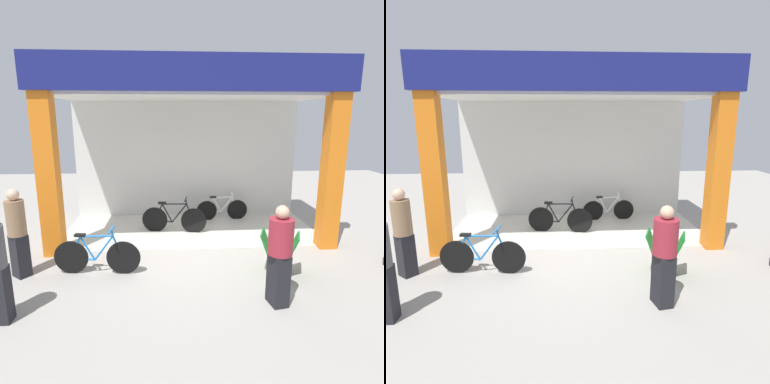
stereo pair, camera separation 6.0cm
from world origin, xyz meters
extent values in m
plane|color=#9E9991|center=(0.00, 0.00, 0.00)|extent=(20.62, 20.62, 0.00)
cube|color=beige|center=(0.00, 1.38, 0.01)|extent=(6.31, 2.76, 0.02)
cube|color=silver|center=(0.00, 2.76, 1.67)|extent=(6.31, 0.12, 3.34)
cube|color=orange|center=(-2.96, 0.00, 1.67)|extent=(0.39, 0.36, 3.34)
cube|color=orange|center=(2.96, 0.00, 1.67)|extent=(0.39, 0.36, 3.34)
cube|color=navy|center=(0.00, -0.15, 3.69)|extent=(6.51, 0.20, 0.69)
cube|color=silver|center=(0.00, 1.38, 3.31)|extent=(6.31, 2.76, 0.06)
cylinder|color=black|center=(-0.90, 1.24, 0.32)|extent=(0.64, 0.15, 0.64)
cylinder|color=black|center=(0.07, 1.08, 0.32)|extent=(0.64, 0.15, 0.64)
cylinder|color=black|center=(-0.67, 1.21, 0.29)|extent=(0.43, 0.10, 0.08)
cylinder|color=black|center=(-0.59, 1.19, 0.50)|extent=(0.28, 0.08, 0.48)
cylinder|color=black|center=(-0.29, 1.14, 0.51)|extent=(0.39, 0.10, 0.50)
cylinder|color=black|center=(-0.41, 1.16, 0.74)|extent=(0.61, 0.13, 0.05)
cylinder|color=black|center=(-0.80, 1.23, 0.53)|extent=(0.21, 0.07, 0.43)
cylinder|color=black|center=(-0.03, 1.10, 0.53)|extent=(0.19, 0.07, 0.44)
cylinder|color=black|center=(-0.12, 1.11, 0.81)|extent=(0.06, 0.04, 0.13)
cylinder|color=black|center=(-0.13, 1.12, 0.88)|extent=(0.10, 0.44, 0.03)
cube|color=black|center=(-0.71, 1.21, 0.76)|extent=(0.21, 0.13, 0.05)
cylinder|color=black|center=(0.51, 2.07, 0.28)|extent=(0.57, 0.07, 0.57)
cylinder|color=black|center=(1.38, 2.12, 0.28)|extent=(0.57, 0.07, 0.57)
cylinder|color=white|center=(0.71, 2.08, 0.26)|extent=(0.38, 0.05, 0.07)
cylinder|color=white|center=(0.79, 2.09, 0.45)|extent=(0.25, 0.04, 0.42)
cylinder|color=white|center=(1.06, 2.10, 0.45)|extent=(0.35, 0.05, 0.44)
cylinder|color=white|center=(0.95, 2.10, 0.66)|extent=(0.54, 0.06, 0.05)
cylinder|color=white|center=(0.61, 2.08, 0.47)|extent=(0.19, 0.04, 0.38)
cylinder|color=white|center=(1.30, 2.11, 0.47)|extent=(0.17, 0.04, 0.39)
cylinder|color=white|center=(1.22, 2.11, 0.72)|extent=(0.05, 0.03, 0.12)
cylinder|color=white|center=(1.21, 2.11, 0.78)|extent=(0.05, 0.40, 0.03)
cube|color=black|center=(0.68, 2.08, 0.68)|extent=(0.18, 0.09, 0.04)
cylinder|color=black|center=(-2.36, -0.93, 0.31)|extent=(0.63, 0.09, 0.63)
cylinder|color=black|center=(-1.39, -1.01, 0.31)|extent=(0.63, 0.09, 0.63)
cylinder|color=blue|center=(-2.13, -0.95, 0.29)|extent=(0.42, 0.07, 0.08)
cylinder|color=blue|center=(-2.04, -0.95, 0.50)|extent=(0.28, 0.06, 0.47)
cylinder|color=blue|center=(-1.74, -0.98, 0.50)|extent=(0.39, 0.07, 0.49)
cylinder|color=blue|center=(-1.86, -0.97, 0.73)|extent=(0.60, 0.09, 0.05)
cylinder|color=blue|center=(-2.25, -0.94, 0.52)|extent=(0.21, 0.05, 0.42)
cylinder|color=blue|center=(-1.49, -1.00, 0.53)|extent=(0.19, 0.05, 0.44)
cylinder|color=blue|center=(-1.57, -0.99, 0.80)|extent=(0.06, 0.04, 0.13)
cylinder|color=blue|center=(-1.58, -0.99, 0.87)|extent=(0.07, 0.44, 0.03)
cube|color=black|center=(-2.17, -0.94, 0.75)|extent=(0.20, 0.11, 0.05)
cube|color=#197226|center=(1.32, -1.17, 0.40)|extent=(0.51, 0.58, 0.81)
cube|color=#197226|center=(1.62, -1.29, 0.40)|extent=(0.51, 0.58, 0.81)
cylinder|color=olive|center=(1.47, -1.23, 0.79)|extent=(0.20, 0.46, 0.03)
cube|color=black|center=(-3.25, -0.97, 0.40)|extent=(0.37, 0.37, 0.79)
cylinder|color=#8C6B4C|center=(-3.25, -0.97, 1.11)|extent=(0.45, 0.45, 0.64)
sphere|color=#D8AD8C|center=(-3.25, -0.97, 1.54)|extent=(0.21, 0.21, 0.21)
cube|color=black|center=(1.13, -2.20, 0.42)|extent=(0.30, 0.37, 0.83)
cylinder|color=maroon|center=(1.13, -2.20, 1.11)|extent=(0.43, 0.43, 0.56)
sphere|color=#D8AD8C|center=(1.13, -2.20, 1.49)|extent=(0.21, 0.21, 0.21)
camera|label=1|loc=(-0.52, -6.75, 2.87)|focal=30.83mm
camera|label=2|loc=(-0.46, -6.75, 2.87)|focal=30.83mm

